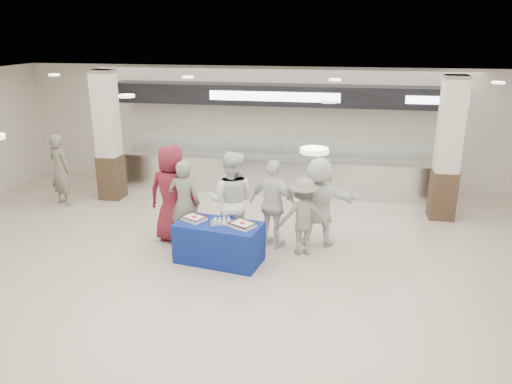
% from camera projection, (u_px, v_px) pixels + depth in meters
% --- Properties ---
extents(ground, '(14.00, 14.00, 0.00)m').
position_uv_depth(ground, '(228.00, 293.00, 8.19)').
color(ground, beige).
rests_on(ground, ground).
extents(serving_line, '(8.70, 0.85, 2.80)m').
position_uv_depth(serving_line, '(275.00, 149.00, 12.87)').
color(serving_line, silver).
rests_on(serving_line, ground).
extents(column_left, '(0.55, 0.55, 3.20)m').
position_uv_depth(column_left, '(108.00, 139.00, 12.31)').
color(column_left, '#372619').
rests_on(column_left, ground).
extents(column_right, '(0.55, 0.55, 3.20)m').
position_uv_depth(column_right, '(448.00, 152.00, 10.96)').
color(column_right, '#372619').
rests_on(column_right, ground).
extents(display_table, '(1.66, 1.04, 0.75)m').
position_uv_depth(display_table, '(219.00, 242.00, 9.19)').
color(display_table, navy).
rests_on(display_table, ground).
extents(sheet_cake_left, '(0.50, 0.46, 0.09)m').
position_uv_depth(sheet_cake_left, '(194.00, 218.00, 9.22)').
color(sheet_cake_left, white).
rests_on(sheet_cake_left, display_table).
extents(sheet_cake_right, '(0.53, 0.50, 0.09)m').
position_uv_depth(sheet_cake_right, '(242.00, 224.00, 8.91)').
color(sheet_cake_right, white).
rests_on(sheet_cake_right, display_table).
extents(cupcake_tray, '(0.48, 0.40, 0.07)m').
position_uv_depth(cupcake_tray, '(222.00, 222.00, 9.08)').
color(cupcake_tray, '#B0B0B5').
rests_on(cupcake_tray, display_table).
extents(civilian_maroon, '(0.97, 0.63, 1.99)m').
position_uv_depth(civilian_maroon, '(172.00, 193.00, 9.95)').
color(civilian_maroon, maroon).
rests_on(civilian_maroon, ground).
extents(soldier_a, '(0.66, 0.45, 1.73)m').
position_uv_depth(soldier_a, '(184.00, 203.00, 9.77)').
color(soldier_a, slate).
rests_on(soldier_a, ground).
extents(chef_tall, '(0.96, 0.76, 1.95)m').
position_uv_depth(chef_tall, '(232.00, 201.00, 9.58)').
color(chef_tall, white).
rests_on(chef_tall, ground).
extents(chef_short, '(1.12, 0.78, 1.76)m').
position_uv_depth(chef_short, '(274.00, 204.00, 9.68)').
color(chef_short, white).
rests_on(chef_short, ground).
extents(soldier_b, '(1.07, 0.75, 1.51)m').
position_uv_depth(soldier_b, '(303.00, 216.00, 9.42)').
color(soldier_b, slate).
rests_on(soldier_b, ground).
extents(civilian_white, '(1.67, 0.54, 1.80)m').
position_uv_depth(civilian_white, '(318.00, 201.00, 9.77)').
color(civilian_white, white).
rests_on(civilian_white, ground).
extents(soldier_bg, '(0.75, 0.64, 1.76)m').
position_uv_depth(soldier_bg, '(60.00, 169.00, 12.06)').
color(soldier_bg, slate).
rests_on(soldier_bg, ground).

